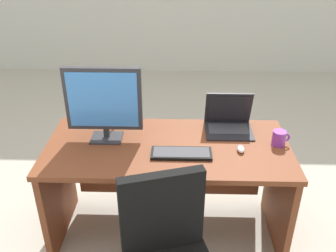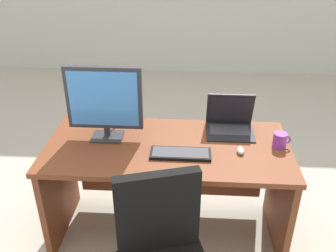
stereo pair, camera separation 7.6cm
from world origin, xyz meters
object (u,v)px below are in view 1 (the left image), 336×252
object	(u,v)px
laptop	(228,118)
desk_lamp	(113,84)
mouse	(241,149)
coffee_mug	(279,138)
desk	(168,170)
monitor	(103,101)
keyboard	(181,153)

from	to	relation	value
laptop	desk_lamp	size ratio (longest dim) A/B	0.74
laptop	desk_lamp	xyz separation A→B (m)	(-0.77, 0.00, 0.24)
mouse	desk_lamp	size ratio (longest dim) A/B	0.18
laptop	coffee_mug	distance (m)	0.37
desk	mouse	xyz separation A→B (m)	(0.45, -0.11, 0.24)
desk_lamp	coffee_mug	size ratio (longest dim) A/B	3.79
desk	desk_lamp	world-z (taller)	desk_lamp
monitor	mouse	distance (m)	0.90
laptop	coffee_mug	bearing A→B (deg)	-36.32
coffee_mug	monitor	bearing A→B (deg)	177.73
monitor	coffee_mug	world-z (taller)	monitor
desk_lamp	coffee_mug	bearing A→B (deg)	-11.52
desk	mouse	size ratio (longest dim) A/B	19.92
keyboard	mouse	bearing A→B (deg)	7.71
monitor	keyboard	xyz separation A→B (m)	(0.49, -0.18, -0.26)
desk	keyboard	bearing A→B (deg)	-61.43
desk_lamp	coffee_mug	xyz separation A→B (m)	(1.07, -0.22, -0.26)
desk	coffee_mug	size ratio (longest dim) A/B	13.85
keyboard	coffee_mug	size ratio (longest dim) A/B	3.29
desk	mouse	world-z (taller)	mouse
laptop	mouse	world-z (taller)	laptop
mouse	keyboard	bearing A→B (deg)	-172.29
coffee_mug	desk	bearing A→B (deg)	178.31
desk_lamp	desk	bearing A→B (deg)	-28.26
coffee_mug	mouse	bearing A→B (deg)	-161.06
laptop	keyboard	bearing A→B (deg)	-132.21
desk	desk_lamp	bearing A→B (deg)	151.74
mouse	monitor	bearing A→B (deg)	171.34
monitor	laptop	distance (m)	0.85
keyboard	desk_lamp	bearing A→B (deg)	141.96
laptop	mouse	xyz separation A→B (m)	(0.05, -0.30, -0.06)
desk_lamp	coffee_mug	world-z (taller)	desk_lamp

